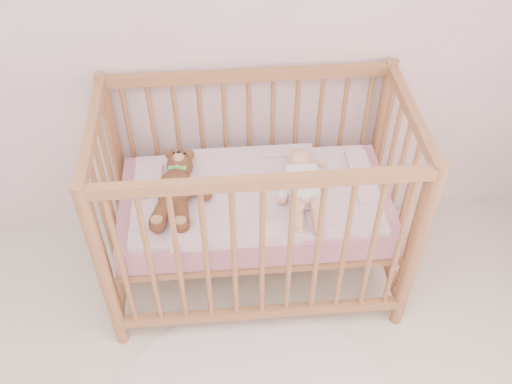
{
  "coord_description": "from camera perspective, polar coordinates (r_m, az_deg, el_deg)",
  "views": [
    {
      "loc": [
        0.32,
        -0.23,
        2.36
      ],
      "look_at": [
        0.47,
        1.55,
        0.62
      ],
      "focal_mm": 40.0,
      "sensor_mm": 36.0,
      "label": 1
    }
  ],
  "objects": [
    {
      "name": "crib",
      "position": [
        2.61,
        -0.09,
        -1.12
      ],
      "size": [
        1.36,
        0.76,
        1.0
      ],
      "primitive_type": null,
      "color": "#A67246",
      "rests_on": "floor"
    },
    {
      "name": "blanket",
      "position": [
        2.57,
        -0.09,
        -0.18
      ],
      "size": [
        1.1,
        0.58,
        0.06
      ],
      "primitive_type": null,
      "color": "#E29BB8",
      "rests_on": "mattress"
    },
    {
      "name": "mattress",
      "position": [
        2.62,
        -0.09,
        -1.35
      ],
      "size": [
        1.22,
        0.62,
        0.13
      ],
      "primitive_type": "cube",
      "color": "#CA7E8F",
      "rests_on": "crib"
    },
    {
      "name": "teddy_bear",
      "position": [
        2.5,
        -8.15,
        0.42
      ],
      "size": [
        0.39,
        0.52,
        0.13
      ],
      "primitive_type": null,
      "rotation": [
        0.0,
        0.0,
        -0.11
      ],
      "color": "brown",
      "rests_on": "blanket"
    },
    {
      "name": "baby",
      "position": [
        2.52,
        4.69,
        0.99
      ],
      "size": [
        0.27,
        0.53,
        0.12
      ],
      "primitive_type": null,
      "rotation": [
        0.0,
        0.0,
        -0.04
      ],
      "color": "white",
      "rests_on": "blanket"
    }
  ]
}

